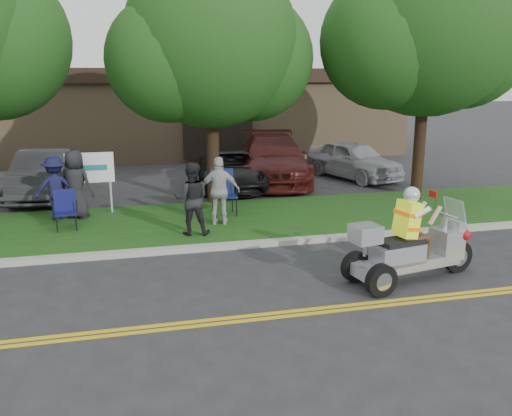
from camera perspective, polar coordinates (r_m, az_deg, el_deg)
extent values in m
plane|color=#28282B|center=(9.23, -0.06, -10.10)|extent=(120.00, 120.00, 0.00)
cube|color=gold|center=(8.71, 0.87, -11.57)|extent=(60.00, 0.10, 0.01)
cube|color=gold|center=(8.85, 0.60, -11.14)|extent=(60.00, 0.10, 0.01)
cube|color=#A8A89E|center=(12.00, -3.54, -4.05)|extent=(60.00, 0.25, 0.12)
cube|color=#204412|center=(14.03, -5.12, -1.43)|extent=(60.00, 4.00, 0.10)
cube|color=#9E7F5B|center=(27.53, -5.53, 10.20)|extent=(18.00, 8.00, 4.00)
cube|color=black|center=(23.48, -4.13, 13.75)|extent=(18.00, 0.30, 0.60)
cylinder|color=#332114|center=(15.68, -4.60, 7.81)|extent=(0.36, 0.36, 4.20)
sphere|color=#204513|center=(15.61, -4.79, 17.16)|extent=(4.80, 4.80, 4.80)
sphere|color=#204513|center=(16.12, -0.56, 15.50)|extent=(3.60, 3.60, 3.60)
sphere|color=#204513|center=(15.25, -9.24, 15.14)|extent=(3.36, 3.36, 3.36)
cylinder|color=#332114|center=(17.71, 17.00, 8.87)|extent=(0.36, 0.36, 4.76)
sphere|color=#204513|center=(17.72, 17.69, 18.20)|extent=(5.60, 5.60, 5.60)
sphere|color=#204513|center=(18.68, 20.90, 16.13)|extent=(4.20, 4.20, 4.20)
sphere|color=#204513|center=(16.83, 13.64, 16.68)|extent=(3.92, 3.92, 3.92)
cylinder|color=silver|center=(15.19, -18.77, 0.99)|extent=(0.06, 0.06, 1.10)
cylinder|color=silver|center=(15.13, -15.01, 1.21)|extent=(0.06, 0.06, 1.10)
cube|color=white|center=(15.01, -17.11, 4.08)|extent=(1.25, 0.06, 0.80)
cylinder|color=black|center=(11.25, 20.44, -4.80)|extent=(0.64, 0.26, 0.63)
cylinder|color=black|center=(9.67, 13.05, -7.45)|extent=(0.61, 0.26, 0.59)
cylinder|color=black|center=(10.23, 10.49, -6.11)|extent=(0.61, 0.26, 0.59)
cube|color=#B5B6BF|center=(10.48, 15.94, -5.56)|extent=(2.04, 0.84, 0.19)
cube|color=#B5B6BF|center=(10.22, 14.67, -4.68)|extent=(1.01, 0.65, 0.37)
cube|color=black|center=(10.19, 14.98, -3.46)|extent=(0.90, 0.59, 0.10)
cube|color=#B5B6BF|center=(10.94, 19.40, -3.50)|extent=(0.56, 0.58, 0.58)
cube|color=silver|center=(10.89, 20.22, -0.34)|extent=(0.29, 0.51, 0.51)
cube|color=#B5B6BF|center=(9.65, 11.45, -2.67)|extent=(0.54, 0.52, 0.31)
sphere|color=#B20C0F|center=(10.96, 20.92, -2.58)|extent=(0.23, 0.23, 0.23)
cube|color=#DAFF1A|center=(10.14, 15.63, -1.12)|extent=(0.43, 0.48, 0.68)
sphere|color=silver|center=(10.08, 16.07, 1.34)|extent=(0.30, 0.30, 0.30)
cylinder|color=black|center=(14.12, -4.22, -0.05)|extent=(0.03, 0.03, 0.50)
cylinder|color=black|center=(14.23, -2.06, 0.09)|extent=(0.03, 0.03, 0.50)
cylinder|color=black|center=(14.60, -4.58, 0.41)|extent=(0.03, 0.03, 0.50)
cylinder|color=black|center=(14.71, -2.49, 0.54)|extent=(0.03, 0.03, 0.50)
cube|color=#0F1B47|center=(14.35, -3.35, 1.27)|extent=(0.64, 0.58, 0.05)
cube|color=#0F1B47|center=(14.55, -3.59, 2.81)|extent=(0.63, 0.20, 0.68)
cylinder|color=black|center=(13.60, -20.22, -1.66)|extent=(0.03, 0.03, 0.40)
cylinder|color=black|center=(13.61, -18.39, -1.50)|extent=(0.03, 0.03, 0.40)
cylinder|color=black|center=(13.99, -20.25, -1.24)|extent=(0.03, 0.03, 0.40)
cylinder|color=black|center=(13.99, -18.47, -1.09)|extent=(0.03, 0.03, 0.40)
cube|color=#10124D|center=(13.75, -19.40, -0.53)|extent=(0.55, 0.51, 0.04)
cube|color=#10124D|center=(13.90, -19.52, 0.77)|extent=(0.51, 0.21, 0.54)
imported|color=black|center=(12.60, -6.79, 0.97)|extent=(0.93, 0.78, 1.70)
imported|color=beige|center=(13.41, -3.83, 1.82)|extent=(1.06, 0.64, 1.70)
imported|color=#15163B|center=(14.78, -20.37, 1.99)|extent=(1.15, 0.79, 1.63)
imported|color=black|center=(14.71, -18.47, 2.38)|extent=(1.03, 0.88, 1.78)
imported|color=#2D2D2F|center=(18.04, -21.39, 3.30)|extent=(1.95, 4.55, 1.46)
imported|color=black|center=(18.27, -2.57, 4.07)|extent=(2.51, 4.73, 1.26)
imported|color=#44120F|center=(19.37, 1.80, 5.21)|extent=(3.30, 6.00, 1.65)
imported|color=#A3A4A9|center=(20.30, 10.22, 5.04)|extent=(2.80, 4.42, 1.40)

